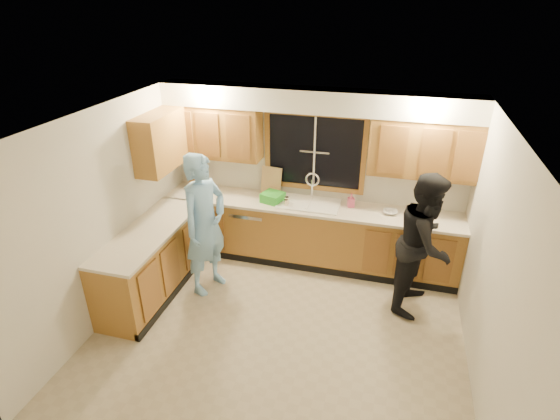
# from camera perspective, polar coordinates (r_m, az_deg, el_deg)

# --- Properties ---
(floor) EXTENTS (4.20, 4.20, 0.00)m
(floor) POSITION_cam_1_polar(r_m,az_deg,el_deg) (5.36, -0.15, -15.52)
(floor) COLOR tan
(floor) RESTS_ON ground
(ceiling) EXTENTS (4.20, 4.20, 0.00)m
(ceiling) POSITION_cam_1_polar(r_m,az_deg,el_deg) (4.13, -0.20, 11.20)
(ceiling) COLOR white
(wall_back) EXTENTS (4.20, 0.00, 4.20)m
(wall_back) POSITION_cam_1_polar(r_m,az_deg,el_deg) (6.29, 4.45, 4.59)
(wall_back) COLOR silver
(wall_back) RESTS_ON ground
(wall_left) EXTENTS (0.00, 3.80, 3.80)m
(wall_left) POSITION_cam_1_polar(r_m,az_deg,el_deg) (5.49, -21.80, -0.73)
(wall_left) COLOR silver
(wall_left) RESTS_ON ground
(wall_right) EXTENTS (0.00, 3.80, 3.80)m
(wall_right) POSITION_cam_1_polar(r_m,az_deg,el_deg) (4.61, 26.07, -7.01)
(wall_right) COLOR silver
(wall_right) RESTS_ON ground
(base_cabinets_back) EXTENTS (4.20, 0.60, 0.88)m
(base_cabinets_back) POSITION_cam_1_polar(r_m,az_deg,el_deg) (6.37, 3.67, -3.16)
(base_cabinets_back) COLOR #A87230
(base_cabinets_back) RESTS_ON ground
(base_cabinets_left) EXTENTS (0.60, 1.90, 0.88)m
(base_cabinets_left) POSITION_cam_1_polar(r_m,az_deg,el_deg) (5.97, -16.24, -6.53)
(base_cabinets_left) COLOR #A87230
(base_cabinets_left) RESTS_ON ground
(countertop_back) EXTENTS (4.20, 0.63, 0.04)m
(countertop_back) POSITION_cam_1_polar(r_m,az_deg,el_deg) (6.14, 3.76, 0.50)
(countertop_back) COLOR beige
(countertop_back) RESTS_ON base_cabinets_back
(countertop_left) EXTENTS (0.63, 1.90, 0.04)m
(countertop_left) POSITION_cam_1_polar(r_m,az_deg,el_deg) (5.73, -16.69, -2.69)
(countertop_left) COLOR beige
(countertop_left) RESTS_ON base_cabinets_left
(upper_cabinets_left) EXTENTS (1.35, 0.33, 0.75)m
(upper_cabinets_left) POSITION_cam_1_polar(r_m,az_deg,el_deg) (6.35, -8.58, 10.10)
(upper_cabinets_left) COLOR #A87230
(upper_cabinets_left) RESTS_ON wall_back
(upper_cabinets_right) EXTENTS (1.35, 0.33, 0.75)m
(upper_cabinets_right) POSITION_cam_1_polar(r_m,az_deg,el_deg) (5.86, 18.25, 7.64)
(upper_cabinets_right) COLOR #A87230
(upper_cabinets_right) RESTS_ON wall_back
(upper_cabinets_return) EXTENTS (0.33, 0.90, 0.75)m
(upper_cabinets_return) POSITION_cam_1_polar(r_m,az_deg,el_deg) (6.05, -15.37, 8.63)
(upper_cabinets_return) COLOR #A87230
(upper_cabinets_return) RESTS_ON wall_left
(soffit) EXTENTS (4.20, 0.35, 0.30)m
(soffit) POSITION_cam_1_polar(r_m,az_deg,el_deg) (5.80, 4.49, 14.10)
(soffit) COLOR white
(soffit) RESTS_ON wall_back
(window_frame) EXTENTS (1.44, 0.03, 1.14)m
(window_frame) POSITION_cam_1_polar(r_m,az_deg,el_deg) (6.15, 4.54, 7.58)
(window_frame) COLOR black
(window_frame) RESTS_ON wall_back
(sink) EXTENTS (0.86, 0.52, 0.57)m
(sink) POSITION_cam_1_polar(r_m,az_deg,el_deg) (6.18, 3.79, 0.29)
(sink) COLOR white
(sink) RESTS_ON countertop_back
(dishwasher) EXTENTS (0.60, 0.56, 0.82)m
(dishwasher) POSITION_cam_1_polar(r_m,az_deg,el_deg) (6.57, -3.63, -2.46)
(dishwasher) COLOR white
(dishwasher) RESTS_ON floor
(stove) EXTENTS (0.58, 0.75, 0.90)m
(stove) POSITION_cam_1_polar(r_m,az_deg,el_deg) (5.58, -19.18, -9.45)
(stove) COLOR white
(stove) RESTS_ON floor
(man) EXTENTS (0.66, 0.80, 1.90)m
(man) POSITION_cam_1_polar(r_m,az_deg,el_deg) (5.62, -9.78, -1.91)
(man) COLOR #7CB5EC
(man) RESTS_ON floor
(woman) EXTENTS (0.88, 1.01, 1.78)m
(woman) POSITION_cam_1_polar(r_m,az_deg,el_deg) (5.53, 18.39, -4.16)
(woman) COLOR black
(woman) RESTS_ON floor
(knife_block) EXTENTS (0.12, 0.10, 0.21)m
(knife_block) POSITION_cam_1_polar(r_m,az_deg,el_deg) (6.77, -11.15, 3.71)
(knife_block) COLOR #945E28
(knife_block) RESTS_ON countertop_back
(cutting_board) EXTENTS (0.32, 0.14, 0.40)m
(cutting_board) POSITION_cam_1_polar(r_m,az_deg,el_deg) (6.39, -1.14, 3.84)
(cutting_board) COLOR tan
(cutting_board) RESTS_ON countertop_back
(dish_crate) EXTENTS (0.34, 0.33, 0.13)m
(dish_crate) POSITION_cam_1_polar(r_m,az_deg,el_deg) (6.19, -0.96, 1.66)
(dish_crate) COLOR green
(dish_crate) RESTS_ON countertop_back
(soap_bottle) EXTENTS (0.11, 0.11, 0.20)m
(soap_bottle) POSITION_cam_1_polar(r_m,az_deg,el_deg) (6.11, 9.27, 1.26)
(soap_bottle) COLOR #D8527B
(soap_bottle) RESTS_ON countertop_back
(bowl) EXTENTS (0.20, 0.20, 0.05)m
(bowl) POSITION_cam_1_polar(r_m,az_deg,el_deg) (6.05, 14.19, -0.27)
(bowl) COLOR silver
(bowl) RESTS_ON countertop_back
(can_left) EXTENTS (0.07, 0.07, 0.12)m
(can_left) POSITION_cam_1_polar(r_m,az_deg,el_deg) (6.10, 0.88, 1.18)
(can_left) COLOR beige
(can_left) RESTS_ON countertop_back
(can_right) EXTENTS (0.08, 0.08, 0.11)m
(can_right) POSITION_cam_1_polar(r_m,az_deg,el_deg) (6.04, 0.81, 0.89)
(can_right) COLOR beige
(can_right) RESTS_ON countertop_back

